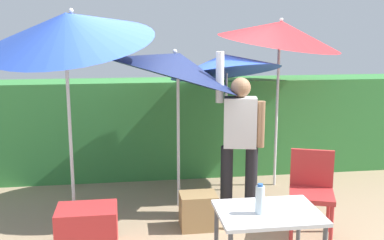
% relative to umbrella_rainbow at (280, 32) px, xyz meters
% --- Properties ---
extents(ground_plane, '(24.00, 24.00, 0.00)m').
position_rel_umbrella_rainbow_xyz_m(ground_plane, '(-1.27, -1.07, -2.07)').
color(ground_plane, '#9E8466').
extents(hedge_row, '(8.00, 0.70, 1.40)m').
position_rel_umbrella_rainbow_xyz_m(hedge_row, '(-1.27, 0.74, -1.37)').
color(hedge_row, '#38843D').
rests_on(hedge_row, ground_plane).
extents(umbrella_rainbow, '(1.65, 1.63, 2.39)m').
position_rel_umbrella_rainbow_xyz_m(umbrella_rainbow, '(0.00, 0.00, 0.00)').
color(umbrella_rainbow, silver).
rests_on(umbrella_rainbow, ground_plane).
extents(umbrella_orange, '(1.81, 1.76, 2.59)m').
position_rel_umbrella_rainbow_xyz_m(umbrella_orange, '(-2.57, -0.97, 0.06)').
color(umbrella_orange, silver).
rests_on(umbrella_orange, ground_plane).
extents(umbrella_yellow, '(1.45, 1.43, 2.02)m').
position_rel_umbrella_rainbow_xyz_m(umbrella_yellow, '(-0.76, -0.13, -0.39)').
color(umbrella_yellow, silver).
rests_on(umbrella_yellow, ground_plane).
extents(umbrella_navy, '(1.75, 1.71, 2.16)m').
position_rel_umbrella_rainbow_xyz_m(umbrella_navy, '(-1.42, -0.53, -0.37)').
color(umbrella_navy, silver).
rests_on(umbrella_navy, ground_plane).
extents(person_vendor, '(0.56, 0.29, 1.88)m').
position_rel_umbrella_rainbow_xyz_m(person_vendor, '(-0.76, -0.97, -1.14)').
color(person_vendor, black).
rests_on(person_vendor, ground_plane).
extents(chair_plastic, '(0.56, 0.56, 0.89)m').
position_rel_umbrella_rainbow_xyz_m(chair_plastic, '(-0.14, -1.58, -1.56)').
color(chair_plastic, '#B72D2D').
rests_on(chair_plastic, ground_plane).
extents(cooler_box, '(0.58, 0.41, 0.43)m').
position_rel_umbrella_rainbow_xyz_m(cooler_box, '(-2.42, -1.58, -1.86)').
color(cooler_box, red).
rests_on(cooler_box, ground_plane).
extents(crate_cardboard, '(0.39, 0.30, 0.39)m').
position_rel_umbrella_rainbow_xyz_m(crate_cardboard, '(-1.28, -1.24, -1.88)').
color(crate_cardboard, '#9E7A4C').
rests_on(crate_cardboard, ground_plane).
extents(folding_table, '(0.80, 0.60, 0.73)m').
position_rel_umbrella_rainbow_xyz_m(folding_table, '(-0.93, -2.59, -1.43)').
color(folding_table, '#4C4C51').
rests_on(folding_table, ground_plane).
extents(bottle_water, '(0.07, 0.07, 0.24)m').
position_rel_umbrella_rainbow_xyz_m(bottle_water, '(-1.01, -2.63, -1.23)').
color(bottle_water, silver).
rests_on(bottle_water, folding_table).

